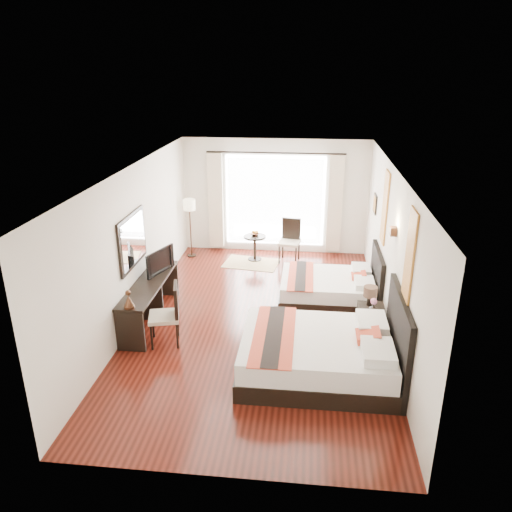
# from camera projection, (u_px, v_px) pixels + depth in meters

# --- Properties ---
(floor) EXTENTS (4.50, 7.50, 0.01)m
(floor) POSITION_uv_depth(u_px,v_px,m) (259.00, 321.00, 9.20)
(floor) COLOR #340F09
(floor) RESTS_ON ground
(ceiling) EXTENTS (4.50, 7.50, 0.02)m
(ceiling) POSITION_uv_depth(u_px,v_px,m) (260.00, 171.00, 8.19)
(ceiling) COLOR white
(ceiling) RESTS_ON wall_headboard
(wall_headboard) EXTENTS (0.01, 7.50, 2.80)m
(wall_headboard) POSITION_uv_depth(u_px,v_px,m) (391.00, 255.00, 8.47)
(wall_headboard) COLOR silver
(wall_headboard) RESTS_ON floor
(wall_desk) EXTENTS (0.01, 7.50, 2.80)m
(wall_desk) POSITION_uv_depth(u_px,v_px,m) (135.00, 245.00, 8.92)
(wall_desk) COLOR silver
(wall_desk) RESTS_ON floor
(wall_window) EXTENTS (4.50, 0.01, 2.80)m
(wall_window) POSITION_uv_depth(u_px,v_px,m) (275.00, 197.00, 12.17)
(wall_window) COLOR silver
(wall_window) RESTS_ON floor
(wall_entry) EXTENTS (4.50, 0.01, 2.80)m
(wall_entry) POSITION_uv_depth(u_px,v_px,m) (223.00, 374.00, 5.22)
(wall_entry) COLOR silver
(wall_entry) RESTS_ON floor
(window_glass) EXTENTS (2.40, 0.02, 2.20)m
(window_glass) POSITION_uv_depth(u_px,v_px,m) (275.00, 201.00, 12.19)
(window_glass) COLOR white
(window_glass) RESTS_ON wall_window
(sheer_curtain) EXTENTS (2.30, 0.02, 2.10)m
(sheer_curtain) POSITION_uv_depth(u_px,v_px,m) (275.00, 201.00, 12.13)
(sheer_curtain) COLOR white
(sheer_curtain) RESTS_ON wall_window
(drape_left) EXTENTS (0.35, 0.14, 2.35)m
(drape_left) POSITION_uv_depth(u_px,v_px,m) (216.00, 201.00, 12.25)
(drape_left) COLOR beige
(drape_left) RESTS_ON floor
(drape_right) EXTENTS (0.35, 0.14, 2.35)m
(drape_right) POSITION_uv_depth(u_px,v_px,m) (335.00, 204.00, 11.96)
(drape_right) COLOR beige
(drape_right) RESTS_ON floor
(art_panel_near) EXTENTS (0.03, 0.50, 1.35)m
(art_panel_near) POSITION_uv_depth(u_px,v_px,m) (410.00, 257.00, 6.84)
(art_panel_near) COLOR brown
(art_panel_near) RESTS_ON wall_headboard
(art_panel_far) EXTENTS (0.03, 0.50, 1.35)m
(art_panel_far) POSITION_uv_depth(u_px,v_px,m) (385.00, 207.00, 9.22)
(art_panel_far) COLOR brown
(art_panel_far) RESTS_ON wall_headboard
(wall_sconce) EXTENTS (0.10, 0.14, 0.14)m
(wall_sconce) POSITION_uv_depth(u_px,v_px,m) (393.00, 231.00, 8.00)
(wall_sconce) COLOR #3F2416
(wall_sconce) RESTS_ON wall_headboard
(mirror_frame) EXTENTS (0.04, 1.25, 0.95)m
(mirror_frame) POSITION_uv_depth(u_px,v_px,m) (132.00, 240.00, 8.71)
(mirror_frame) COLOR black
(mirror_frame) RESTS_ON wall_desk
(mirror_glass) EXTENTS (0.01, 1.12, 0.82)m
(mirror_glass) POSITION_uv_depth(u_px,v_px,m) (134.00, 240.00, 8.70)
(mirror_glass) COLOR white
(mirror_glass) RESTS_ON mirror_frame
(bed_near) EXTENTS (2.36, 1.84, 1.34)m
(bed_near) POSITION_uv_depth(u_px,v_px,m) (323.00, 353.00, 7.53)
(bed_near) COLOR black
(bed_near) RESTS_ON floor
(bed_far) EXTENTS (1.92, 1.50, 1.08)m
(bed_far) POSITION_uv_depth(u_px,v_px,m) (332.00, 287.00, 9.91)
(bed_far) COLOR black
(bed_far) RESTS_ON floor
(nightstand) EXTENTS (0.45, 0.55, 0.53)m
(nightstand) POSITION_uv_depth(u_px,v_px,m) (371.00, 322.00, 8.62)
(nightstand) COLOR black
(nightstand) RESTS_ON floor
(table_lamp) EXTENTS (0.24, 0.24, 0.37)m
(table_lamp) POSITION_uv_depth(u_px,v_px,m) (370.00, 293.00, 8.55)
(table_lamp) COLOR black
(table_lamp) RESTS_ON nightstand
(vase) EXTENTS (0.16, 0.16, 0.15)m
(vase) POSITION_uv_depth(u_px,v_px,m) (373.00, 310.00, 8.36)
(vase) COLOR black
(vase) RESTS_ON nightstand
(console_desk) EXTENTS (0.50, 2.20, 0.76)m
(console_desk) POSITION_uv_depth(u_px,v_px,m) (150.00, 301.00, 9.10)
(console_desk) COLOR black
(console_desk) RESTS_ON floor
(television) EXTENTS (0.37, 0.79, 0.46)m
(television) POSITION_uv_depth(u_px,v_px,m) (157.00, 260.00, 9.35)
(television) COLOR black
(television) RESTS_ON console_desk
(bronze_figurine) EXTENTS (0.23, 0.23, 0.27)m
(bronze_figurine) POSITION_uv_depth(u_px,v_px,m) (129.00, 300.00, 7.99)
(bronze_figurine) COLOR #3F2416
(bronze_figurine) RESTS_ON console_desk
(desk_chair) EXTENTS (0.60, 0.60, 1.06)m
(desk_chair) POSITION_uv_depth(u_px,v_px,m) (166.00, 326.00, 8.37)
(desk_chair) COLOR tan
(desk_chair) RESTS_ON floor
(floor_lamp) EXTENTS (0.29, 0.29, 1.43)m
(floor_lamp) POSITION_uv_depth(u_px,v_px,m) (189.00, 209.00, 11.88)
(floor_lamp) COLOR black
(floor_lamp) RESTS_ON floor
(side_table) EXTENTS (0.53, 0.53, 0.61)m
(side_table) POSITION_uv_depth(u_px,v_px,m) (255.00, 248.00, 11.96)
(side_table) COLOR black
(side_table) RESTS_ON floor
(fruit_bowl) EXTENTS (0.24, 0.24, 0.05)m
(fruit_bowl) POSITION_uv_depth(u_px,v_px,m) (255.00, 234.00, 11.87)
(fruit_bowl) COLOR #452818
(fruit_bowl) RESTS_ON side_table
(window_chair) EXTENTS (0.54, 0.54, 1.02)m
(window_chair) POSITION_uv_depth(u_px,v_px,m) (289.00, 249.00, 11.89)
(window_chair) COLOR tan
(window_chair) RESTS_ON floor
(jute_rug) EXTENTS (1.37, 1.02, 0.01)m
(jute_rug) POSITION_uv_depth(u_px,v_px,m) (251.00, 263.00, 11.84)
(jute_rug) COLOR tan
(jute_rug) RESTS_ON floor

